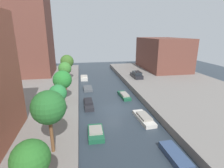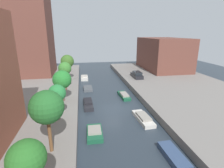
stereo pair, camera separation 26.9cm
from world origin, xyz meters
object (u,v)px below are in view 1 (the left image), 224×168
at_px(moored_boat_left_2, 96,133).
at_px(moored_boat_right_1, 175,155).
at_px(moored_boat_left_4, 88,89).
at_px(moored_boat_right_2, 144,118).
at_px(apartment_tower_far, 26,25).
at_px(moored_boat_right_3, 124,95).
at_px(street_tree_4, 65,69).
at_px(moored_boat_left_3, 88,104).
at_px(street_tree_0, 31,160).
at_px(street_tree_3, 62,80).
at_px(parked_car, 137,75).
at_px(street_tree_5, 67,61).
at_px(moored_boat_left_5, 84,78).
at_px(street_tree_1, 49,108).
at_px(low_block_right, 162,54).
at_px(street_tree_2, 58,93).

distance_m(moored_boat_left_2, moored_boat_right_1, 8.32).
bearing_deg(moored_boat_left_4, moored_boat_right_2, -65.01).
xyz_separation_m(apartment_tower_far, moored_boat_right_3, (18.83, -16.57, -12.13)).
relative_size(moored_boat_right_1, moored_boat_right_3, 0.86).
height_order(street_tree_4, moored_boat_left_3, street_tree_4).
height_order(street_tree_0, street_tree_3, street_tree_0).
relative_size(parked_car, moored_boat_right_3, 1.04).
bearing_deg(street_tree_5, moored_boat_left_5, 49.16).
relative_size(street_tree_3, moored_boat_left_4, 1.37).
distance_m(street_tree_0, moored_boat_left_4, 25.92).
bearing_deg(moored_boat_left_5, moored_boat_right_2, -72.42).
height_order(street_tree_1, moored_boat_left_2, street_tree_1).
height_order(street_tree_4, street_tree_5, street_tree_5).
xyz_separation_m(street_tree_1, moored_boat_right_3, (9.94, 14.25, -4.80)).
bearing_deg(moored_boat_right_3, street_tree_4, 163.55).
xyz_separation_m(street_tree_5, moored_boat_right_2, (10.38, -18.06, -4.72)).
relative_size(street_tree_3, moored_boat_left_2, 1.38).
bearing_deg(moored_boat_right_1, moored_boat_left_5, 103.88).
bearing_deg(street_tree_5, street_tree_0, -90.00).
distance_m(moored_boat_left_2, moored_boat_left_3, 8.16).
relative_size(moored_boat_left_3, moored_boat_right_2, 0.98).
distance_m(street_tree_3, moored_boat_left_5, 16.65).
distance_m(low_block_right, moored_boat_left_5, 22.60).
relative_size(moored_boat_left_2, moored_boat_right_3, 0.78).
bearing_deg(low_block_right, moored_boat_right_2, -119.47).
height_order(street_tree_4, moored_boat_left_2, street_tree_4).
distance_m(street_tree_4, parked_car, 16.66).
bearing_deg(parked_car, street_tree_0, -117.50).
height_order(moored_boat_left_3, moored_boat_left_5, moored_boat_left_5).
bearing_deg(moored_boat_right_3, street_tree_0, -116.46).
distance_m(street_tree_5, moored_boat_left_4, 7.46).
distance_m(low_block_right, street_tree_3, 32.06).
distance_m(street_tree_0, street_tree_1, 5.72).
distance_m(street_tree_1, street_tree_5, 23.66).
distance_m(street_tree_1, parked_car, 28.05).
bearing_deg(street_tree_2, moored_boat_left_3, 57.12).
height_order(moored_boat_right_1, moored_boat_right_2, moored_boat_right_2).
xyz_separation_m(street_tree_2, moored_boat_right_1, (10.63, -7.57, -3.92)).
height_order(street_tree_1, moored_boat_left_4, street_tree_1).
bearing_deg(moored_boat_left_2, moored_boat_left_3, 92.56).
bearing_deg(street_tree_1, street_tree_3, 90.00).
height_order(street_tree_5, moored_boat_left_2, street_tree_5).
bearing_deg(street_tree_5, street_tree_3, -90.00).
bearing_deg(low_block_right, moored_boat_left_4, -150.15).
xyz_separation_m(street_tree_4, moored_boat_right_3, (9.94, -2.93, -4.51)).
xyz_separation_m(street_tree_2, parked_car, (15.14, 17.43, -2.63)).
relative_size(apartment_tower_far, moored_boat_left_4, 6.75).
relative_size(street_tree_3, moored_boat_right_3, 1.07).
xyz_separation_m(street_tree_1, moored_boat_left_2, (3.97, 3.36, -4.80)).
xyz_separation_m(street_tree_0, street_tree_5, (-0.00, 29.37, 0.28)).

